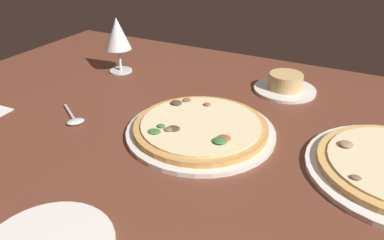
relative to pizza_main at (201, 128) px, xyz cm
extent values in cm
cube|color=brown|center=(-3.82, -0.74, -3.22)|extent=(150.00, 110.00, 4.00)
cylinder|color=silver|center=(0.02, 0.02, -0.72)|extent=(32.19, 32.19, 1.00)
cylinder|color=#C68C47|center=(0.02, 0.02, 0.38)|extent=(28.91, 28.91, 1.20)
cylinder|color=beige|center=(0.02, 0.02, 1.18)|extent=(25.79, 25.79, 0.40)
ellipsoid|color=#AD4733|center=(7.09, -3.88, 1.69)|extent=(2.71, 2.60, 0.62)
ellipsoid|color=#4C3828|center=(-3.80, -4.98, 1.58)|extent=(2.77, 2.40, 0.40)
ellipsoid|color=brown|center=(-7.78, 8.29, 1.60)|extent=(2.04, 2.01, 0.43)
ellipsoid|color=brown|center=(-4.53, -5.86, 1.64)|extent=(1.83, 1.72, 0.51)
ellipsoid|color=#AD4733|center=(-2.35, 8.23, 1.69)|extent=(1.78, 1.35, 0.62)
ellipsoid|color=#387033|center=(-6.64, -7.91, 1.61)|extent=(2.74, 2.23, 0.46)
ellipsoid|color=#387033|center=(-6.56, -5.41, 1.66)|extent=(1.79, 1.46, 0.56)
ellipsoid|color=#387033|center=(6.82, -5.28, 1.77)|extent=(2.81, 2.78, 0.79)
ellipsoid|color=#4C3828|center=(-9.11, 5.59, 1.75)|extent=(2.70, 2.47, 0.74)
ellipsoid|color=#AD4733|center=(29.03, 4.91, 1.64)|extent=(1.65, 1.24, 0.51)
ellipsoid|color=brown|center=(31.71, -5.41, 1.64)|extent=(1.96, 1.39, 0.51)
ellipsoid|color=#937556|center=(28.85, 4.64, 1.77)|extent=(2.72, 2.63, 0.78)
cylinder|color=silver|center=(10.25, 30.62, -0.82)|extent=(16.51, 16.51, 0.80)
cylinder|color=tan|center=(10.25, 30.62, 1.64)|extent=(8.91, 8.91, 4.11)
cylinder|color=silver|center=(-37.95, 22.24, -1.02)|extent=(6.82, 6.82, 0.40)
cylinder|color=silver|center=(-37.95, 22.24, 2.52)|extent=(0.80, 0.80, 6.67)
cone|color=silver|center=(-37.95, 22.24, 10.46)|extent=(7.67, 7.67, 9.22)
cone|color=maroon|center=(-37.95, 22.24, 7.27)|extent=(2.12, 2.12, 2.83)
ellipsoid|color=silver|center=(-27.17, -9.08, -0.72)|extent=(4.52, 4.88, 1.00)
cylinder|color=silver|center=(-31.35, -6.37, -0.87)|extent=(8.74, 6.00, 0.70)
camera|label=1|loc=(30.37, -62.84, 40.07)|focal=34.93mm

